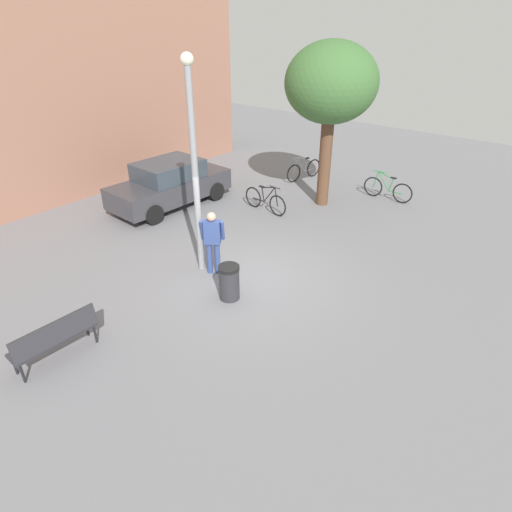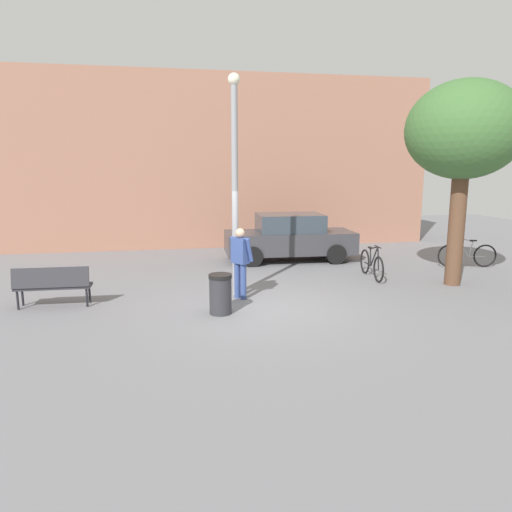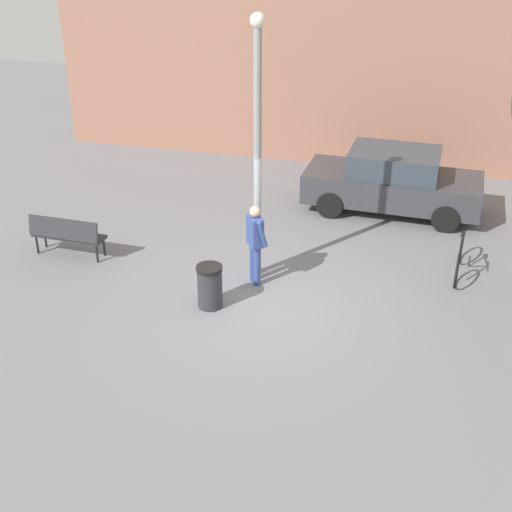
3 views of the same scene
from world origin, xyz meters
TOP-DOWN VIEW (x-y plane):
  - ground_plane at (0.00, 0.00)m, footprint 36.00×36.00m
  - building_facade at (0.00, 8.98)m, footprint 16.53×2.00m
  - lamppost at (-0.49, 1.19)m, footprint 0.28×0.28m
  - person_by_lamppost at (-0.43, 0.80)m, footprint 0.54×0.61m
  - park_bench at (-4.60, 0.86)m, footprint 1.61×0.52m
  - plaza_tree at (5.29, 1.10)m, footprint 2.88×2.88m
  - bicycle_silver at (7.02, 3.03)m, footprint 1.78×0.43m
  - bicycle_black at (3.50, 2.22)m, footprint 0.19×1.81m
  - parked_car_charcoal at (1.87, 5.07)m, footprint 4.26×1.94m
  - trash_bin at (-1.02, -0.28)m, footprint 0.49×0.49m

SIDE VIEW (x-z plane):
  - ground_plane at x=0.00m, z-range 0.00..0.00m
  - bicycle_silver at x=7.02m, z-range -0.10..0.87m
  - bicycle_black at x=3.50m, z-range -0.10..0.87m
  - trash_bin at x=-1.02m, z-range 0.00..0.86m
  - park_bench at x=-4.60m, z-range 0.08..1.01m
  - parked_car_charcoal at x=1.87m, z-range 0.00..1.55m
  - person_by_lamppost at x=-0.43m, z-range 0.13..1.80m
  - lamppost at x=-0.49m, z-range 0.29..5.43m
  - building_facade at x=0.00m, z-range 0.00..6.51m
  - plaza_tree at x=5.29m, z-range 1.31..6.51m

